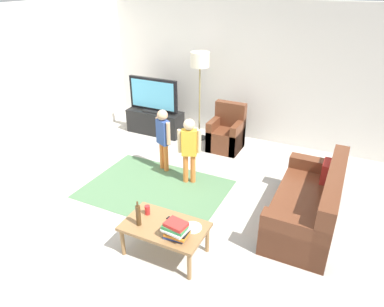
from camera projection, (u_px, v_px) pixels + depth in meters
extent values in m
plane|color=#B2ADA3|center=(174.00, 210.00, 5.12)|extent=(7.80, 7.80, 0.00)
cube|color=silver|center=(245.00, 72.00, 6.90)|extent=(6.00, 0.12, 2.70)
cube|color=silver|center=(10.00, 94.00, 5.67)|extent=(0.12, 6.00, 2.70)
cube|color=#4C724C|center=(155.00, 189.00, 5.60)|extent=(2.20, 1.60, 0.01)
cube|color=black|center=(155.00, 122.00, 7.51)|extent=(1.20, 0.44, 0.50)
cube|color=black|center=(154.00, 129.00, 7.54)|extent=(1.10, 0.32, 0.03)
cube|color=black|center=(154.00, 111.00, 7.37)|extent=(0.44, 0.28, 0.03)
cube|color=black|center=(153.00, 94.00, 7.21)|extent=(1.10, 0.07, 0.68)
cube|color=#59B2D8|center=(152.00, 95.00, 7.18)|extent=(1.00, 0.01, 0.58)
cube|color=brown|center=(304.00, 210.00, 4.77)|extent=(0.80, 1.80, 0.42)
cube|color=brown|center=(330.00, 202.00, 4.55)|extent=(0.20, 1.80, 0.86)
cube|color=brown|center=(293.00, 240.00, 4.08)|extent=(0.80, 0.20, 0.60)
cube|color=brown|center=(314.00, 177.00, 5.36)|extent=(0.80, 0.20, 0.60)
cube|color=#B22823|center=(326.00, 172.00, 4.99)|extent=(0.10, 0.32, 0.32)
cube|color=brown|center=(225.00, 139.00, 6.80)|extent=(0.60, 0.60, 0.42)
cube|color=brown|center=(230.00, 124.00, 6.87)|extent=(0.60, 0.16, 0.90)
cube|color=brown|center=(214.00, 133.00, 6.85)|extent=(0.12, 0.60, 0.60)
cube|color=brown|center=(237.00, 137.00, 6.67)|extent=(0.12, 0.60, 0.60)
cylinder|color=#262626|center=(199.00, 138.00, 7.36)|extent=(0.28, 0.28, 0.02)
cylinder|color=#99844C|center=(200.00, 104.00, 7.01)|extent=(0.03, 0.03, 1.50)
cylinder|color=silver|center=(200.00, 60.00, 6.61)|extent=(0.36, 0.36, 0.28)
cylinder|color=orange|center=(162.00, 155.00, 6.11)|extent=(0.08, 0.08, 0.50)
cylinder|color=orange|center=(166.00, 158.00, 6.03)|extent=(0.08, 0.08, 0.50)
cube|color=#2D478C|center=(163.00, 132.00, 5.86)|extent=(0.27, 0.22, 0.43)
sphere|color=tan|center=(162.00, 115.00, 5.72)|extent=(0.18, 0.18, 0.18)
cylinder|color=tan|center=(158.00, 128.00, 5.96)|extent=(0.07, 0.07, 0.39)
cylinder|color=tan|center=(168.00, 134.00, 5.75)|extent=(0.07, 0.07, 0.39)
cylinder|color=orange|center=(186.00, 168.00, 5.70)|extent=(0.08, 0.08, 0.50)
cylinder|color=orange|center=(193.00, 169.00, 5.69)|extent=(0.08, 0.08, 0.50)
cube|color=gold|center=(189.00, 143.00, 5.48)|extent=(0.27, 0.21, 0.43)
sphere|color=beige|center=(189.00, 125.00, 5.34)|extent=(0.18, 0.18, 0.18)
cylinder|color=beige|center=(179.00, 141.00, 5.48)|extent=(0.07, 0.07, 0.39)
cylinder|color=beige|center=(199.00, 142.00, 5.46)|extent=(0.07, 0.07, 0.39)
cube|color=olive|center=(165.00, 227.00, 4.15)|extent=(1.00, 0.60, 0.04)
cylinder|color=olive|center=(123.00, 242.00, 4.22)|extent=(0.05, 0.05, 0.38)
cylinder|color=olive|center=(189.00, 266.00, 3.87)|extent=(0.05, 0.05, 0.38)
cylinder|color=olive|center=(145.00, 219.00, 4.62)|extent=(0.05, 0.05, 0.38)
cylinder|color=olive|center=(207.00, 239.00, 4.27)|extent=(0.05, 0.05, 0.38)
cube|color=#334CA5|center=(176.00, 235.00, 3.96)|extent=(0.26, 0.23, 0.04)
cube|color=orange|center=(177.00, 234.00, 3.93)|extent=(0.26, 0.20, 0.03)
cube|color=black|center=(177.00, 231.00, 3.93)|extent=(0.27, 0.17, 0.03)
cube|color=white|center=(175.00, 229.00, 3.91)|extent=(0.29, 0.25, 0.03)
cube|color=#388C4C|center=(175.00, 227.00, 3.89)|extent=(0.27, 0.19, 0.04)
cube|color=red|center=(176.00, 224.00, 3.87)|extent=(0.26, 0.21, 0.04)
cylinder|color=#4C3319|center=(138.00, 216.00, 4.09)|extent=(0.06, 0.06, 0.27)
cylinder|color=#4C3319|center=(137.00, 204.00, 4.02)|extent=(0.02, 0.02, 0.06)
cube|color=black|center=(173.00, 220.00, 4.21)|extent=(0.18, 0.08, 0.02)
cylinder|color=red|center=(147.00, 210.00, 4.31)|extent=(0.07, 0.07, 0.12)
cylinder|color=white|center=(192.00, 228.00, 4.09)|extent=(0.22, 0.22, 0.02)
cube|color=silver|center=(194.00, 227.00, 4.08)|extent=(0.15, 0.01, 0.01)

